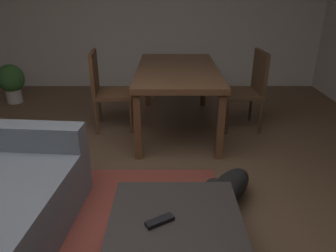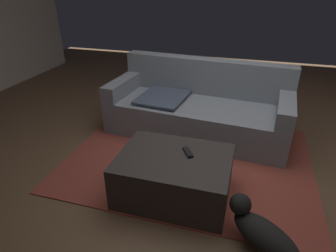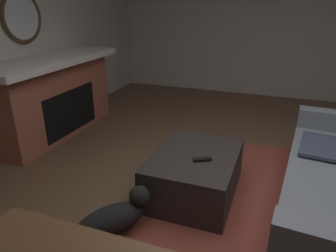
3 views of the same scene
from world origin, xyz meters
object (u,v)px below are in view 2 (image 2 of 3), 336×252
(ottoman_coffee_table, at_px, (174,176))
(tv_remote, at_px, (188,152))
(small_dog, at_px, (261,232))
(couch, at_px, (198,109))

(ottoman_coffee_table, height_order, tv_remote, tv_remote)
(small_dog, bearing_deg, ottoman_coffee_table, 151.85)
(couch, height_order, tv_remote, couch)
(couch, distance_m, small_dog, 1.90)
(couch, relative_size, ottoman_coffee_table, 2.32)
(couch, distance_m, tv_remote, 1.23)
(ottoman_coffee_table, bearing_deg, tv_remote, 41.15)
(ottoman_coffee_table, xyz_separation_m, tv_remote, (0.10, 0.09, 0.22))
(ottoman_coffee_table, bearing_deg, couch, 91.64)
(couch, bearing_deg, tv_remote, -83.60)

